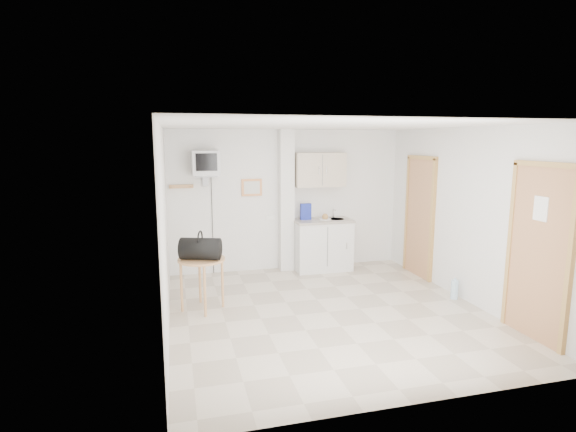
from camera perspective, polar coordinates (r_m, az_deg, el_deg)
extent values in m
plane|color=beige|center=(6.29, 5.12, -12.04)|extent=(4.50, 4.50, 0.00)
cube|color=white|center=(8.07, -0.07, 2.01)|extent=(4.20, 0.04, 2.50)
cube|color=white|center=(3.96, 16.37, -6.44)|extent=(4.20, 0.04, 2.50)
cube|color=white|center=(5.61, -15.36, -1.71)|extent=(0.04, 4.50, 2.50)
cube|color=white|center=(6.93, 21.87, 0.06)|extent=(0.04, 4.50, 2.50)
cube|color=white|center=(5.85, 5.49, 11.36)|extent=(4.20, 4.50, 0.04)
cube|color=white|center=(7.96, -0.23, 1.90)|extent=(0.25, 0.22, 2.50)
cube|color=#E08B4E|center=(7.89, -4.63, 3.63)|extent=(0.36, 0.03, 0.30)
cube|color=silver|center=(7.88, -4.61, 3.62)|extent=(0.28, 0.01, 0.22)
cube|color=tan|center=(7.76, -13.39, 3.68)|extent=(0.40, 0.05, 0.06)
cube|color=white|center=(8.04, -2.26, -0.19)|extent=(0.15, 0.02, 0.08)
cylinder|color=tan|center=(7.70, -14.50, 3.51)|extent=(0.02, 0.08, 0.02)
cylinder|color=tan|center=(7.71, -12.27, 3.60)|extent=(0.02, 0.08, 0.02)
cube|color=olive|center=(7.99, 16.35, -0.27)|extent=(0.04, 0.75, 2.00)
cube|color=olive|center=(7.99, 16.31, -0.28)|extent=(0.06, 0.87, 2.06)
cube|color=olive|center=(5.95, 29.19, -4.32)|extent=(0.04, 0.82, 2.02)
cube|color=olive|center=(5.95, 29.16, -4.33)|extent=(0.06, 0.94, 2.08)
cube|color=white|center=(5.84, 29.45, 0.81)|extent=(0.01, 0.20, 0.28)
cube|color=silver|center=(8.13, 4.38, -3.78)|extent=(1.00, 0.55, 0.88)
cube|color=#A89C91|center=(8.03, 4.43, -0.58)|extent=(1.03, 0.58, 0.04)
cylinder|color=#B7B7BA|center=(8.12, 6.10, -0.54)|extent=(0.30, 0.30, 0.05)
cylinder|color=#B7B7BA|center=(8.23, 5.77, 0.35)|extent=(0.02, 0.02, 0.16)
cylinder|color=#B7B7BA|center=(8.16, 5.92, 0.80)|extent=(0.02, 0.13, 0.02)
cube|color=beige|center=(8.02, 4.04, 5.89)|extent=(0.90, 0.32, 0.60)
cube|color=#1A2897|center=(7.97, 2.27, 0.56)|extent=(0.19, 0.07, 0.29)
cylinder|color=white|center=(8.01, 4.73, -0.42)|extent=(0.22, 0.22, 0.01)
sphere|color=tan|center=(8.00, 4.73, -0.09)|extent=(0.11, 0.11, 0.11)
cube|color=slate|center=(7.64, -10.42, 5.04)|extent=(0.36, 0.32, 0.02)
cube|color=slate|center=(7.77, -10.47, 4.53)|extent=(0.10, 0.06, 0.20)
cube|color=silver|center=(7.55, -10.43, 6.67)|extent=(0.44, 0.42, 0.40)
cube|color=black|center=(7.34, -10.31, 6.74)|extent=(0.34, 0.02, 0.28)
cylinder|color=black|center=(7.90, -9.58, -1.13)|extent=(0.01, 0.01, 1.73)
cylinder|color=tan|center=(6.26, -10.94, -5.43)|extent=(0.64, 0.64, 0.03)
cylinder|color=tan|center=(6.39, -8.32, -8.42)|extent=(0.04, 0.04, 0.70)
cylinder|color=tan|center=(6.62, -11.13, -7.86)|extent=(0.04, 0.04, 0.70)
cylinder|color=tan|center=(6.34, -13.38, -8.76)|extent=(0.04, 0.04, 0.70)
cylinder|color=tan|center=(6.10, -10.51, -9.40)|extent=(0.04, 0.04, 0.70)
cylinder|color=black|center=(6.17, -11.06, -4.09)|extent=(0.60, 0.45, 0.30)
torus|color=black|center=(6.14, -11.10, -2.85)|extent=(0.09, 0.22, 0.22)
cylinder|color=#ADD2E9|center=(7.14, 20.39, -8.75)|extent=(0.11, 0.11, 0.28)
cylinder|color=#ADD2E9|center=(7.10, 20.46, -7.53)|extent=(0.03, 0.03, 0.04)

